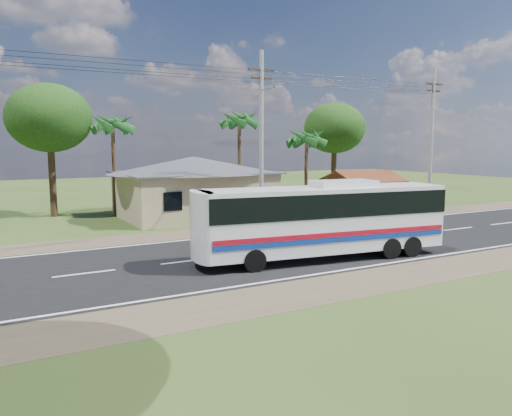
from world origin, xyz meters
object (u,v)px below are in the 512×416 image
Objects in this scene: motorcycle at (302,219)px; coach_bus at (324,215)px; person at (324,210)px; waiting_shed at (363,178)px.

coach_bus is at bearing 160.49° from motorcycle.
waiting_shed is at bearing -156.15° from person.
person is at bearing -81.44° from motorcycle.
waiting_shed is 6.43m from person.
waiting_shed reaches higher than motorcycle.
person reaches higher than motorcycle.
waiting_shed is at bearing -61.79° from motorcycle.
person is (6.14, 8.36, -1.14)m from coach_bus.
coach_bus reaches higher than person.
waiting_shed is 0.44× the size of coach_bus.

